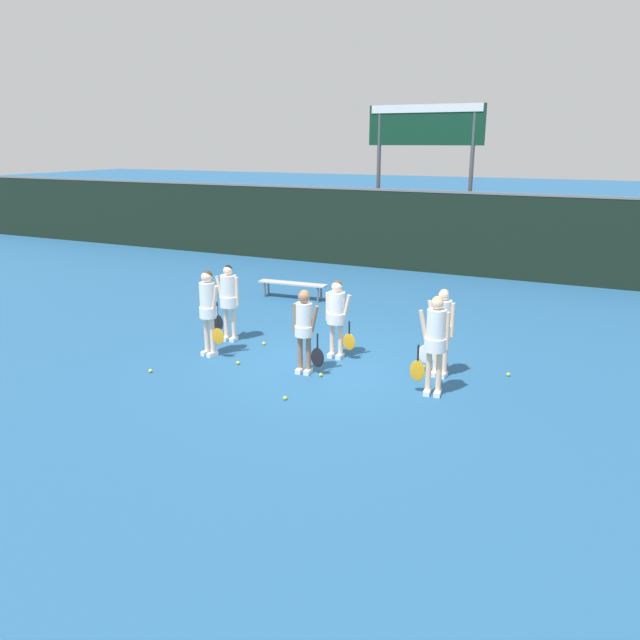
{
  "coord_description": "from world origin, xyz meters",
  "views": [
    {
      "loc": [
        5.11,
        -10.7,
        4.34
      ],
      "look_at": [
        0.0,
        -0.02,
        0.94
      ],
      "focal_mm": 35.0,
      "sensor_mm": 36.0,
      "label": 1
    }
  ],
  "objects_px": {
    "tennis_ball_3": "(424,367)",
    "tennis_ball_6": "(285,398)",
    "scoreboard": "(425,140)",
    "tennis_ball_2": "(264,343)",
    "player_2": "(435,337)",
    "player_4": "(337,313)",
    "bench_courtside": "(293,285)",
    "tennis_ball_4": "(238,363)",
    "player_0": "(208,305)",
    "tennis_ball_1": "(150,371)",
    "tennis_ball_5": "(321,375)",
    "player_5": "(442,326)",
    "player_3": "(228,296)",
    "player_1": "(305,324)",
    "tennis_ball_0": "(508,374)"
  },
  "relations": [
    {
      "from": "tennis_ball_1",
      "to": "player_1",
      "type": "bearing_deg",
      "value": 25.51
    },
    {
      "from": "player_1",
      "to": "tennis_ball_5",
      "type": "height_order",
      "value": "player_1"
    },
    {
      "from": "bench_courtside",
      "to": "player_0",
      "type": "relative_size",
      "value": 1.13
    },
    {
      "from": "player_3",
      "to": "player_5",
      "type": "bearing_deg",
      "value": -7.05
    },
    {
      "from": "tennis_ball_0",
      "to": "player_5",
      "type": "bearing_deg",
      "value": -155.51
    },
    {
      "from": "player_3",
      "to": "tennis_ball_2",
      "type": "distance_m",
      "value": 1.31
    },
    {
      "from": "scoreboard",
      "to": "tennis_ball_2",
      "type": "relative_size",
      "value": 78.01
    },
    {
      "from": "tennis_ball_1",
      "to": "tennis_ball_5",
      "type": "distance_m",
      "value": 3.33
    },
    {
      "from": "scoreboard",
      "to": "tennis_ball_2",
      "type": "distance_m",
      "value": 11.29
    },
    {
      "from": "bench_courtside",
      "to": "tennis_ball_4",
      "type": "relative_size",
      "value": 28.95
    },
    {
      "from": "tennis_ball_5",
      "to": "tennis_ball_0",
      "type": "bearing_deg",
      "value": 25.89
    },
    {
      "from": "player_2",
      "to": "tennis_ball_0",
      "type": "bearing_deg",
      "value": 47.76
    },
    {
      "from": "player_3",
      "to": "tennis_ball_3",
      "type": "distance_m",
      "value": 4.59
    },
    {
      "from": "scoreboard",
      "to": "bench_courtside",
      "type": "xyz_separation_m",
      "value": [
        -1.81,
        -6.39,
        -3.98
      ]
    },
    {
      "from": "tennis_ball_5",
      "to": "bench_courtside",
      "type": "bearing_deg",
      "value": 122.97
    },
    {
      "from": "tennis_ball_1",
      "to": "tennis_ball_6",
      "type": "bearing_deg",
      "value": -0.78
    },
    {
      "from": "player_3",
      "to": "tennis_ball_4",
      "type": "distance_m",
      "value": 1.92
    },
    {
      "from": "tennis_ball_5",
      "to": "tennis_ball_3",
      "type": "bearing_deg",
      "value": 38.07
    },
    {
      "from": "scoreboard",
      "to": "player_3",
      "type": "xyz_separation_m",
      "value": [
        -1.27,
        -10.44,
        -3.36
      ]
    },
    {
      "from": "player_2",
      "to": "player_5",
      "type": "xyz_separation_m",
      "value": [
        -0.14,
        0.96,
        -0.07
      ]
    },
    {
      "from": "player_0",
      "to": "player_5",
      "type": "bearing_deg",
      "value": 22.34
    },
    {
      "from": "player_1",
      "to": "player_5",
      "type": "xyz_separation_m",
      "value": [
        2.4,
        0.97,
        0.02
      ]
    },
    {
      "from": "player_2",
      "to": "player_4",
      "type": "relative_size",
      "value": 1.1
    },
    {
      "from": "player_1",
      "to": "tennis_ball_2",
      "type": "distance_m",
      "value": 2.17
    },
    {
      "from": "player_5",
      "to": "tennis_ball_2",
      "type": "height_order",
      "value": "player_5"
    },
    {
      "from": "bench_courtside",
      "to": "tennis_ball_2",
      "type": "bearing_deg",
      "value": -74.52
    },
    {
      "from": "player_4",
      "to": "tennis_ball_4",
      "type": "bearing_deg",
      "value": -142.5
    },
    {
      "from": "player_1",
      "to": "bench_courtside",
      "type": "bearing_deg",
      "value": 115.24
    },
    {
      "from": "player_2",
      "to": "tennis_ball_1",
      "type": "distance_m",
      "value": 5.51
    },
    {
      "from": "player_1",
      "to": "tennis_ball_6",
      "type": "bearing_deg",
      "value": -82.74
    },
    {
      "from": "player_2",
      "to": "player_4",
      "type": "height_order",
      "value": "player_2"
    },
    {
      "from": "player_1",
      "to": "player_2",
      "type": "bearing_deg",
      "value": -4.71
    },
    {
      "from": "tennis_ball_3",
      "to": "tennis_ball_6",
      "type": "height_order",
      "value": "tennis_ball_6"
    },
    {
      "from": "tennis_ball_5",
      "to": "tennis_ball_6",
      "type": "height_order",
      "value": "same"
    },
    {
      "from": "player_4",
      "to": "tennis_ball_2",
      "type": "relative_size",
      "value": 22.92
    },
    {
      "from": "bench_courtside",
      "to": "tennis_ball_4",
      "type": "height_order",
      "value": "bench_courtside"
    },
    {
      "from": "player_2",
      "to": "tennis_ball_2",
      "type": "xyz_separation_m",
      "value": [
        -4.13,
        1.12,
        -1.04
      ]
    },
    {
      "from": "tennis_ball_5",
      "to": "tennis_ball_2",
      "type": "bearing_deg",
      "value": 148.87
    },
    {
      "from": "tennis_ball_1",
      "to": "tennis_ball_3",
      "type": "bearing_deg",
      "value": 28.15
    },
    {
      "from": "tennis_ball_6",
      "to": "player_0",
      "type": "bearing_deg",
      "value": 151.23
    },
    {
      "from": "scoreboard",
      "to": "player_0",
      "type": "xyz_separation_m",
      "value": [
        -1.06,
        -11.49,
        -3.29
      ]
    },
    {
      "from": "player_3",
      "to": "tennis_ball_5",
      "type": "xyz_separation_m",
      "value": [
        2.83,
        -1.16,
        -0.99
      ]
    },
    {
      "from": "player_1",
      "to": "player_4",
      "type": "distance_m",
      "value": 1.11
    },
    {
      "from": "player_2",
      "to": "tennis_ball_6",
      "type": "bearing_deg",
      "value": -155.78
    },
    {
      "from": "bench_courtside",
      "to": "player_5",
      "type": "xyz_separation_m",
      "value": [
        5.41,
        -4.19,
        0.59
      ]
    },
    {
      "from": "tennis_ball_2",
      "to": "player_5",
      "type": "bearing_deg",
      "value": -2.39
    },
    {
      "from": "player_3",
      "to": "tennis_ball_3",
      "type": "height_order",
      "value": "player_3"
    },
    {
      "from": "player_5",
      "to": "tennis_ball_2",
      "type": "distance_m",
      "value": 4.11
    },
    {
      "from": "tennis_ball_0",
      "to": "tennis_ball_2",
      "type": "distance_m",
      "value": 5.22
    },
    {
      "from": "player_2",
      "to": "tennis_ball_3",
      "type": "distance_m",
      "value": 1.69
    }
  ]
}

